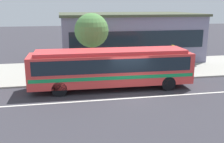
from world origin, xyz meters
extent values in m
plane|color=#35333A|center=(0.00, 0.00, 0.00)|extent=(120.00, 120.00, 0.00)
cube|color=#A39F94|center=(0.00, 6.82, 0.06)|extent=(60.00, 8.00, 0.12)
cube|color=silver|center=(0.00, -0.80, 0.00)|extent=(56.00, 0.16, 0.01)
cube|color=#E13C39|center=(-1.00, 1.47, 1.48)|extent=(11.28, 2.74, 2.11)
cube|color=#DE3639|center=(-1.00, 1.47, 2.65)|extent=(10.38, 2.42, 0.24)
cube|color=#19232D|center=(-1.00, 1.47, 1.90)|extent=(10.61, 2.75, 0.93)
cube|color=#19944E|center=(-1.00, 1.47, 1.10)|extent=(11.06, 2.76, 0.24)
cube|color=#19232D|center=(4.56, 1.34, 1.90)|extent=(0.17, 2.20, 1.01)
cylinder|color=black|center=(2.84, 2.49, 0.50)|extent=(1.01, 0.30, 1.00)
cylinder|color=black|center=(2.79, 0.27, 0.50)|extent=(1.01, 0.30, 1.00)
cylinder|color=black|center=(-4.57, 2.65, 0.50)|extent=(1.01, 0.30, 1.00)
cylinder|color=black|center=(-4.62, 0.44, 0.50)|extent=(1.01, 0.30, 1.00)
cylinder|color=#1F3947|center=(-4.85, 4.65, 0.57)|extent=(0.14, 0.14, 0.89)
cylinder|color=#1F3947|center=(-4.95, 4.52, 0.57)|extent=(0.14, 0.14, 0.89)
cylinder|color=blue|center=(-4.90, 4.59, 1.33)|extent=(0.48, 0.48, 0.63)
sphere|color=tan|center=(-4.90, 4.59, 1.76)|extent=(0.23, 0.23, 0.23)
cylinder|color=#2F2B51|center=(1.43, 3.59, 0.52)|extent=(0.14, 0.14, 0.80)
cylinder|color=#2F2B51|center=(1.59, 3.61, 0.52)|extent=(0.14, 0.14, 0.80)
cylinder|color=gold|center=(1.51, 3.60, 1.21)|extent=(0.39, 0.39, 0.58)
sphere|color=#DAB289|center=(1.51, 3.60, 1.62)|extent=(0.23, 0.23, 0.23)
cylinder|color=gray|center=(4.46, 3.57, 1.34)|extent=(0.08, 0.08, 2.44)
cube|color=yellow|center=(4.46, 3.57, 2.36)|extent=(0.07, 0.44, 0.56)
cylinder|color=brown|center=(-1.89, 5.34, 1.46)|extent=(0.26, 0.26, 2.67)
sphere|color=#538A46|center=(-1.89, 5.34, 3.77)|extent=(2.78, 2.78, 2.78)
cube|color=slate|center=(2.85, 12.12, 2.33)|extent=(14.18, 8.77, 4.66)
cube|color=#19232D|center=(2.85, 7.72, 2.56)|extent=(13.05, 0.04, 1.68)
cube|color=#464C37|center=(2.85, 12.12, 4.78)|extent=(14.58, 9.17, 0.24)
camera|label=1|loc=(-4.39, -16.38, 5.81)|focal=42.84mm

